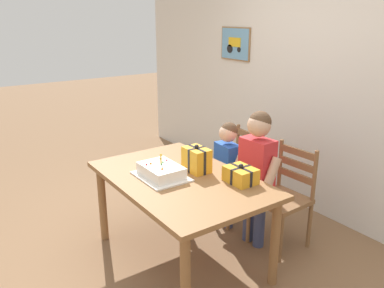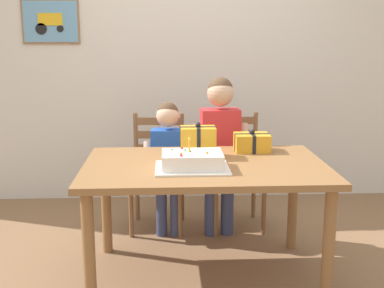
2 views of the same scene
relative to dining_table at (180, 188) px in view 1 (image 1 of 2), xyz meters
name	(u,v)px [view 1 (image 1 of 2)]	position (x,y,z in m)	size (l,w,h in m)	color
ground_plane	(181,258)	(0.00, 0.00, -0.67)	(20.00, 20.00, 0.00)	#846042
back_wall	(322,88)	(0.00, 1.69, 0.63)	(6.40, 0.11, 2.60)	silver
dining_table	(180,188)	(0.00, 0.00, 0.00)	(1.51, 0.97, 0.76)	olive
birthday_cake	(161,171)	(-0.09, -0.12, 0.14)	(0.44, 0.34, 0.19)	white
gift_box_red_large	(197,160)	(-0.03, 0.18, 0.19)	(0.23, 0.16, 0.23)	gold
gift_box_beside_cake	(241,175)	(0.35, 0.33, 0.15)	(0.24, 0.19, 0.16)	gold
chair_left	(237,174)	(-0.32, 0.89, -0.20)	(0.45, 0.45, 0.92)	brown
chair_right	(284,197)	(0.32, 0.89, -0.20)	(0.44, 0.44, 0.92)	brown
child_older	(257,166)	(0.17, 0.68, 0.09)	(0.46, 0.26, 1.24)	#38426B
child_younger	(227,165)	(-0.23, 0.68, -0.02)	(0.39, 0.23, 1.06)	#38426B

